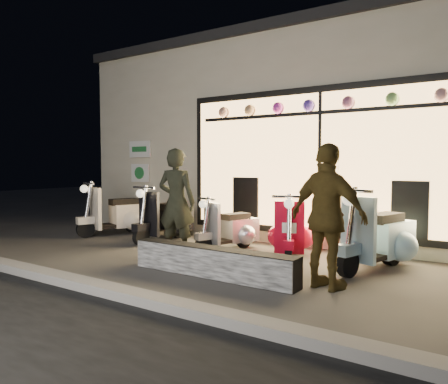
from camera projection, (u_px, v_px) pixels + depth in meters
The scene contains 11 objects.
ground at pixel (220, 264), 6.58m from camera, with size 40.00×40.00×0.00m, color #383533.
kerb at pixel (119, 293), 4.93m from camera, with size 40.00×0.25×0.12m, color slate.
shop_building at pixel (337, 139), 10.56m from camera, with size 10.20×6.23×4.20m.
graffiti_barrier at pixel (213, 262), 5.85m from camera, with size 2.48×0.28×0.40m, color black.
scooter_silver at pixel (234, 229), 7.73m from camera, with size 0.67×1.26×0.90m.
scooter_red at pixel (291, 232), 7.15m from camera, with size 0.81×1.38×1.01m.
scooter_black at pixel (169, 219), 8.67m from camera, with size 0.48×1.46×1.05m.
scooter_cream at pixel (122, 214), 9.36m from camera, with size 0.83×1.51×1.09m.
scooter_blue at pixel (382, 237), 6.32m from camera, with size 0.80×1.59×1.13m.
man at pixel (177, 202), 7.17m from camera, with size 0.64×0.42×1.77m, color black.
woman at pixel (328, 217), 5.23m from camera, with size 1.04×0.43×1.77m, color brown.
Camera 1 is at (3.70, -5.34, 1.52)m, focal length 35.00 mm.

